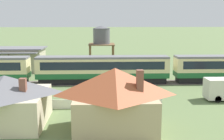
% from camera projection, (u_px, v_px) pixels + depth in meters
% --- Properties ---
extents(ground_plane, '(600.00, 600.00, 0.00)m').
position_uv_depth(ground_plane, '(137.00, 81.00, 44.00)').
color(ground_plane, '#607547').
extents(passenger_train, '(62.15, 2.85, 4.12)m').
position_uv_depth(passenger_train, '(105.00, 68.00, 42.43)').
color(passenger_train, '#1E6033').
rests_on(passenger_train, ground_plane).
extents(railway_track, '(107.90, 3.60, 0.04)m').
position_uv_depth(railway_track, '(139.00, 83.00, 43.05)').
color(railway_track, '#665B51').
rests_on(railway_track, ground_plane).
extents(station_building, '(10.62, 7.37, 4.41)m').
position_uv_depth(station_building, '(16.00, 59.00, 52.19)').
color(station_building, '#BCB293').
rests_on(station_building, ground_plane).
extents(water_tower, '(4.98, 4.98, 8.35)m').
position_uv_depth(water_tower, '(102.00, 36.00, 54.26)').
color(water_tower, brown).
rests_on(water_tower, ground_plane).
extents(cottage_grey_roof, '(7.73, 7.38, 4.62)m').
position_uv_depth(cottage_grey_roof, '(6.00, 99.00, 25.67)').
color(cottage_grey_roof, beige).
rests_on(cottage_grey_roof, ground_plane).
extents(cottage_terracotta_roof, '(7.60, 5.54, 5.57)m').
position_uv_depth(cottage_terracotta_roof, '(115.00, 99.00, 24.06)').
color(cottage_terracotta_roof, tan).
rests_on(cottage_terracotta_roof, ground_plane).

